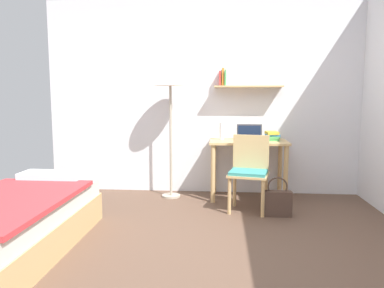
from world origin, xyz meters
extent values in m
plane|color=brown|center=(0.00, 0.00, 0.00)|extent=(5.28, 5.28, 0.00)
cube|color=white|center=(0.00, 2.02, 1.30)|extent=(4.40, 0.05, 2.60)
cube|color=tan|center=(0.52, 1.89, 1.44)|extent=(0.88, 0.22, 0.02)
cube|color=#D13D38|center=(0.15, 1.93, 1.54)|extent=(0.02, 0.12, 0.19)
cube|color=orange|center=(0.19, 1.93, 1.56)|extent=(0.03, 0.13, 0.23)
cube|color=#4CA856|center=(0.22, 1.91, 1.55)|extent=(0.02, 0.15, 0.20)
cube|color=tan|center=(-1.54, -0.15, 0.14)|extent=(0.89, 1.84, 0.28)
cube|color=silver|center=(-1.54, -0.15, 0.36)|extent=(0.85, 1.79, 0.16)
cube|color=#DB383D|center=(-1.54, -0.26, 0.46)|extent=(0.91, 1.51, 0.04)
cube|color=white|center=(-1.54, 0.57, 0.49)|extent=(0.62, 0.28, 0.10)
cube|color=tan|center=(0.52, 1.70, 0.74)|extent=(0.98, 0.56, 0.03)
cylinder|color=tan|center=(0.08, 1.47, 0.36)|extent=(0.06, 0.06, 0.72)
cylinder|color=tan|center=(0.96, 1.47, 0.36)|extent=(0.06, 0.06, 0.72)
cylinder|color=tan|center=(0.08, 1.93, 0.36)|extent=(0.06, 0.06, 0.72)
cylinder|color=tan|center=(0.96, 1.93, 0.36)|extent=(0.06, 0.06, 0.72)
cube|color=tan|center=(0.49, 1.14, 0.43)|extent=(0.51, 0.47, 0.03)
cube|color=teal|center=(0.49, 1.14, 0.46)|extent=(0.47, 0.44, 0.04)
cube|color=tan|center=(0.53, 1.31, 0.67)|extent=(0.41, 0.12, 0.39)
cylinder|color=tan|center=(0.28, 1.02, 0.21)|extent=(0.04, 0.04, 0.41)
cylinder|color=tan|center=(0.64, 0.94, 0.21)|extent=(0.04, 0.04, 0.41)
cylinder|color=tan|center=(0.34, 1.33, 0.21)|extent=(0.04, 0.04, 0.41)
cylinder|color=tan|center=(0.70, 1.26, 0.21)|extent=(0.04, 0.04, 0.41)
cylinder|color=#B2A893|center=(-0.47, 1.69, 0.01)|extent=(0.24, 0.24, 0.02)
cylinder|color=#B2A893|center=(-0.47, 1.69, 0.73)|extent=(0.03, 0.03, 1.42)
cone|color=silver|center=(-0.47, 1.69, 1.55)|extent=(0.43, 0.43, 0.22)
cube|color=#2D2D33|center=(0.54, 1.72, 0.76)|extent=(0.33, 0.21, 0.01)
cube|color=#2D2D33|center=(0.54, 1.79, 0.86)|extent=(0.32, 0.06, 0.19)
cube|color=black|center=(0.54, 1.79, 0.86)|extent=(0.29, 0.05, 0.16)
cylinder|color=silver|center=(0.19, 1.78, 0.86)|extent=(0.06, 0.06, 0.22)
cube|color=#4CA856|center=(0.82, 1.76, 0.77)|extent=(0.17, 0.24, 0.03)
cube|color=#4CA856|center=(0.83, 1.75, 0.79)|extent=(0.17, 0.22, 0.03)
cube|color=#3384C6|center=(0.83, 1.75, 0.82)|extent=(0.19, 0.22, 0.02)
cube|color=gold|center=(0.82, 1.75, 0.85)|extent=(0.16, 0.24, 0.03)
cube|color=#4C382D|center=(0.80, 0.99, 0.14)|extent=(0.31, 0.11, 0.28)
torus|color=#4C382D|center=(0.80, 0.99, 0.33)|extent=(0.22, 0.02, 0.22)
camera|label=1|loc=(0.19, -3.00, 1.29)|focal=34.53mm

